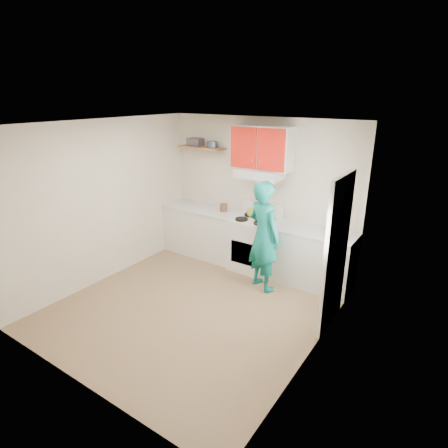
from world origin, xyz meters
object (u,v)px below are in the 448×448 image
Objects in this scene: stove at (254,244)px; kettle at (253,212)px; tin at (212,145)px; crock at (224,208)px; person at (264,236)px.

stove is 4.39× the size of kettle.
tin reaches higher than stove.
kettle is at bearing -0.60° from crock.
person is (0.45, -0.51, 0.42)m from stove.
kettle is at bearing -3.76° from tin.
stove is 0.53× the size of person.
crock is at bearing 172.31° from stove.
person is (0.55, -0.60, -0.13)m from kettle.
tin reaches higher than person.
kettle is (-0.10, 0.09, 0.55)m from stove.
kettle is 0.82m from person.
crock is at bearing -166.12° from kettle.
kettle is 0.12× the size of person.
person is at bearing -33.12° from kettle.
stove is 0.57m from kettle.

